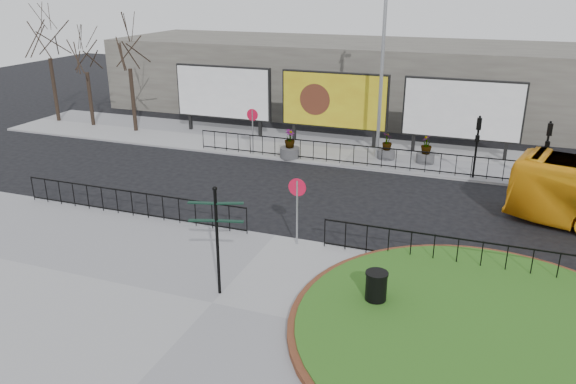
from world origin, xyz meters
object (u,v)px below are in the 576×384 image
at_px(planter_a, 290,148).
at_px(planter_b, 387,149).
at_px(planter_c, 426,152).
at_px(litter_bin, 376,289).
at_px(fingerpost_sign, 217,230).
at_px(billboard_mid, 334,101).
at_px(lamp_post, 382,68).

height_order(planter_a, planter_b, planter_a).
distance_m(planter_b, planter_c, 2.03).
bearing_deg(litter_bin, fingerpost_sign, -168.65).
bearing_deg(billboard_mid, planter_b, -29.39).
xyz_separation_m(lamp_post, fingerpost_sign, (-1.56, -15.41, -2.64)).
bearing_deg(planter_b, billboard_mid, 150.61).
distance_m(lamp_post, litter_bin, 15.38).
relative_size(planter_b, planter_c, 0.95).
bearing_deg(planter_a, litter_bin, -60.25).
bearing_deg(fingerpost_sign, planter_c, 61.30).
xyz_separation_m(billboard_mid, lamp_post, (3.01, -1.97, 2.23)).
relative_size(lamp_post, planter_b, 6.57).
relative_size(lamp_post, planter_c, 6.23).
height_order(lamp_post, planter_c, lamp_post).
relative_size(billboard_mid, lamp_post, 0.67).
height_order(lamp_post, planter_a, lamp_post).
xyz_separation_m(billboard_mid, planter_b, (3.50, -1.97, -1.97)).
bearing_deg(planter_a, planter_c, 12.94).
bearing_deg(fingerpost_sign, billboard_mid, 80.91).
bearing_deg(lamp_post, planter_a, -159.93).
distance_m(lamp_post, planter_c, 4.86).
distance_m(fingerpost_sign, planter_c, 16.00).
bearing_deg(litter_bin, planter_a, 119.75).
bearing_deg(planter_c, fingerpost_sign, -104.86).
relative_size(litter_bin, planter_a, 0.71).
bearing_deg(planter_a, fingerpost_sign, -78.47).
height_order(lamp_post, litter_bin, lamp_post).
bearing_deg(litter_bin, lamp_post, 101.66).
xyz_separation_m(planter_a, planter_c, (6.90, 1.59, 0.03)).
height_order(billboard_mid, fingerpost_sign, billboard_mid).
distance_m(litter_bin, planter_b, 14.71).
height_order(lamp_post, fingerpost_sign, lamp_post).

